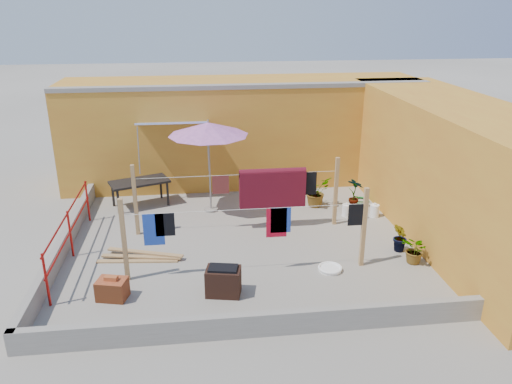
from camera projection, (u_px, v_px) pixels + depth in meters
ground at (241, 243)px, 11.95m from camera, size 80.00×80.00×0.00m
wall_back at (242, 130)px, 15.79m from camera, size 11.00×3.27×3.21m
wall_right at (456, 171)px, 11.98m from camera, size 2.40×9.00×3.20m
parapet_front at (261, 324)px, 8.55m from camera, size 8.30×0.16×0.44m
parapet_left at (64, 244)px, 11.40m from camera, size 0.16×7.30×0.44m
red_railing at (69, 227)px, 11.07m from camera, size 0.05×4.20×1.10m
clothesline_rig at (267, 194)px, 12.15m from camera, size 5.09×2.35×1.80m
patio_umbrella at (208, 129)px, 13.02m from camera, size 2.53×2.53×2.55m
outdoor_table at (139, 183)px, 13.92m from camera, size 1.76×1.30×0.74m
brick_stack at (112, 289)px, 9.62m from camera, size 0.64×0.53×0.49m
lumber_pile at (141, 257)px, 11.16m from camera, size 1.93×0.75×0.12m
brazier at (223, 281)px, 9.74m from camera, size 0.74×0.57×0.60m
white_basin at (330, 268)px, 10.69m from camera, size 0.52×0.52×0.09m
water_jug_a at (374, 211)px, 13.37m from camera, size 0.24×0.24×0.38m
water_jug_b at (346, 210)px, 13.42m from camera, size 0.24×0.24×0.37m
green_hose at (361, 200)px, 14.45m from camera, size 0.49×0.49×0.07m
plant_back_a at (316, 191)px, 14.01m from camera, size 1.00×0.97×0.85m
plant_back_b at (298, 182)px, 15.03m from camera, size 0.47×0.47×0.67m
plant_right_a at (355, 193)px, 13.88m from camera, size 0.53×0.56×0.88m
plant_right_b at (400, 238)px, 11.40m from camera, size 0.37×0.43×0.71m
plant_right_c at (416, 250)px, 10.90m from camera, size 0.71×0.74×0.64m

